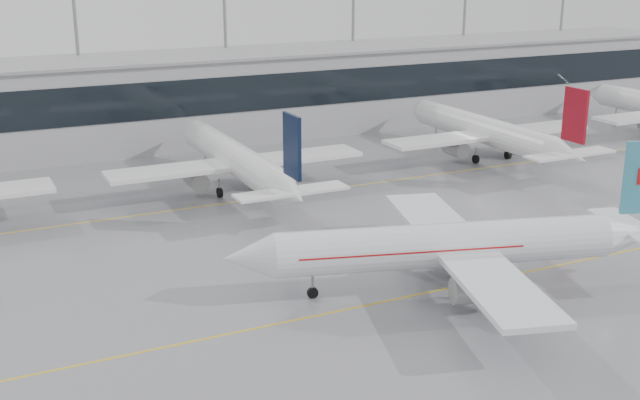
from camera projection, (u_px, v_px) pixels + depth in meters
name	position (u px, v px, depth m)	size (l,w,h in m)	color
ground	(386.00, 301.00, 62.96)	(320.00, 320.00, 0.00)	gray
taxi_line_main	(386.00, 301.00, 62.96)	(120.00, 0.25, 0.01)	gold
taxi_line_north	(250.00, 200.00, 88.78)	(120.00, 0.25, 0.01)	gold
terminal	(168.00, 101.00, 114.56)	(180.00, 15.00, 12.00)	#9C9CA0
terminal_glass	(183.00, 99.00, 107.62)	(180.00, 0.20, 5.00)	black
terminal_roof	(166.00, 57.00, 112.74)	(182.00, 16.00, 0.40)	gray
light_masts	(155.00, 45.00, 117.56)	(156.40, 1.00, 22.60)	gray
air_canada_jet	(459.00, 245.00, 64.40)	(36.50, 29.84, 11.70)	white
parked_jet_c	(237.00, 160.00, 90.87)	(29.64, 36.96, 11.72)	white
parked_jet_d	(488.00, 132.00, 105.39)	(29.64, 36.96, 11.72)	white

